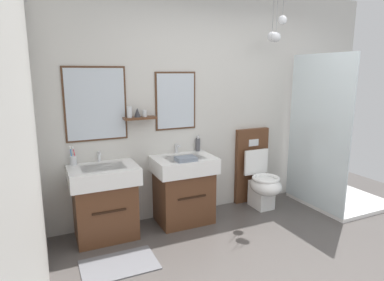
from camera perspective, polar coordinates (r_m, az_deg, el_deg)
wall_back at (r=4.19m, az=4.38°, el=6.69°), size 4.44×0.56×2.73m
wall_left at (r=1.88m, az=-27.55°, el=-1.02°), size 0.12×3.74×2.73m
bath_mat at (r=3.30m, az=-12.41°, el=-20.19°), size 0.68×0.44×0.01m
vanity_sink_left at (r=3.66m, az=-14.82°, el=-9.85°), size 0.70×0.53×0.78m
tap_on_left_sink at (r=3.71m, az=-15.71°, el=-2.48°), size 0.03×0.13×0.11m
vanity_sink_right at (r=3.90m, az=-1.48°, el=-8.09°), size 0.70×0.53×0.78m
tap_on_right_sink at (r=3.95m, az=-2.64°, el=-1.20°), size 0.03×0.13×0.11m
toilet at (r=4.44m, az=11.35°, el=-6.31°), size 0.48×0.62×1.00m
toothbrush_cup at (r=3.67m, az=-19.80°, el=-3.15°), size 0.07×0.07×0.20m
soap_dispenser at (r=4.05m, az=1.01°, el=-0.68°), size 0.06×0.06×0.19m
folded_hand_towel at (r=3.62m, az=-1.07°, el=-3.17°), size 0.22×0.16×0.04m
shower_tray at (r=4.75m, az=23.07°, el=-5.73°), size 1.05×0.98×1.95m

